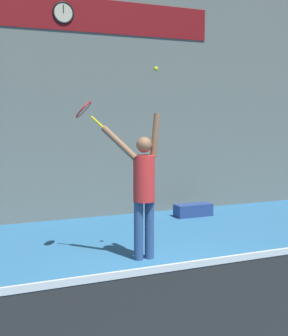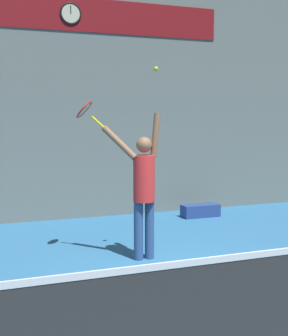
# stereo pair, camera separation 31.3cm
# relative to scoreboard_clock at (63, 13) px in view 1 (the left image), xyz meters

# --- Properties ---
(ground_plane) EXTENTS (18.00, 18.00, 0.00)m
(ground_plane) POSITION_rel_scoreboard_clock_xyz_m (0.52, -4.48, -3.93)
(ground_plane) COLOR teal
(back_wall) EXTENTS (18.00, 0.10, 5.00)m
(back_wall) POSITION_rel_scoreboard_clock_xyz_m (0.52, 0.08, -1.43)
(back_wall) COLOR slate
(back_wall) RESTS_ON ground_plane
(sponsor_banner) EXTENTS (5.06, 0.02, 0.64)m
(sponsor_banner) POSITION_rel_scoreboard_clock_xyz_m (0.52, 0.02, -0.00)
(sponsor_banner) COLOR maroon
(scoreboard_clock) EXTENTS (0.41, 0.04, 0.41)m
(scoreboard_clock) POSITION_rel_scoreboard_clock_xyz_m (0.00, 0.00, 0.00)
(scoreboard_clock) COLOR beige
(tennis_player) EXTENTS (0.78, 0.49, 2.05)m
(tennis_player) POSITION_rel_scoreboard_clock_xyz_m (0.36, -2.93, -2.88)
(tennis_player) COLOR #2D4C7F
(tennis_player) RESTS_ON ground_plane
(tennis_racket) EXTENTS (0.43, 0.37, 0.38)m
(tennis_racket) POSITION_rel_scoreboard_clock_xyz_m (-0.35, -2.54, -1.85)
(tennis_racket) COLOR yellow
(tennis_ball) EXTENTS (0.07, 0.07, 0.07)m
(tennis_ball) POSITION_rel_scoreboard_clock_xyz_m (0.51, -3.02, -1.29)
(tennis_ball) COLOR #CCDB2D
(equipment_bag) EXTENTS (0.76, 0.30, 0.25)m
(equipment_bag) POSITION_rel_scoreboard_clock_xyz_m (2.42, -0.70, -3.80)
(equipment_bag) COLOR navy
(equipment_bag) RESTS_ON ground_plane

